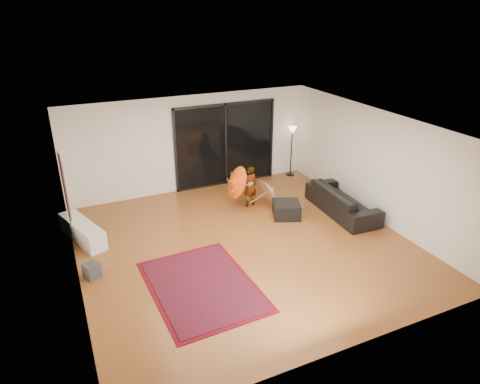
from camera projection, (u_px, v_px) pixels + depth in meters
floor at (245, 245)px, 9.55m from camera, size 7.00×7.00×0.00m
ceiling at (245, 127)px, 8.45m from camera, size 7.00×7.00×0.00m
wall_back at (192, 144)px, 11.91m from camera, size 7.00×0.00×7.00m
wall_front at (349, 279)px, 6.09m from camera, size 7.00×0.00×7.00m
wall_left at (69, 222)px, 7.68m from camera, size 0.00×7.00×7.00m
wall_right at (376, 165)px, 10.33m from camera, size 0.00×7.00×7.00m
sliding_door at (225, 145)px, 12.33m from camera, size 3.06×0.07×2.40m
painting at (64, 186)px, 8.40m from camera, size 0.04×1.28×1.08m
media_console at (83, 231)px, 9.66m from camera, size 0.89×1.64×0.44m
speaker at (92, 270)px, 8.37m from camera, size 0.36×0.36×0.31m
persian_rug at (202, 286)px, 8.15m from camera, size 1.97×2.69×0.02m
sofa at (342, 201)px, 10.89m from camera, size 1.02×2.32×0.66m
ottoman at (286, 210)px, 10.75m from camera, size 0.86×0.86×0.37m
floor_lamp at (292, 137)px, 12.93m from camera, size 0.26×0.26×1.54m
child at (250, 186)px, 11.17m from camera, size 0.44×0.33×1.11m
parasol_orange at (231, 184)px, 10.84m from camera, size 0.50×0.86×0.87m
parasol_white at (273, 186)px, 11.29m from camera, size 0.51×0.82×0.90m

